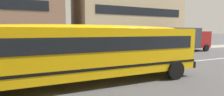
# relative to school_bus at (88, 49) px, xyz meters

# --- Properties ---
(ground_plane) EXTENTS (400.00, 400.00, 0.00)m
(ground_plane) POSITION_rel_school_bus_xyz_m (-3.35, 1.97, -1.60)
(ground_plane) COLOR #4C4C4F
(sidewalk_far) EXTENTS (120.00, 3.00, 0.01)m
(sidewalk_far) POSITION_rel_school_bus_xyz_m (-3.35, 9.91, -1.59)
(sidewalk_far) COLOR gray
(sidewalk_far) RESTS_ON ground_plane
(lane_centreline) EXTENTS (110.00, 0.16, 0.01)m
(lane_centreline) POSITION_rel_school_bus_xyz_m (-3.35, 1.97, -1.60)
(lane_centreline) COLOR silver
(lane_centreline) RESTS_ON ground_plane
(school_bus) EXTENTS (12.05, 2.85, 2.69)m
(school_bus) POSITION_rel_school_bus_xyz_m (0.00, 0.00, 0.00)
(school_bus) COLOR yellow
(school_bus) RESTS_ON ground_plane
(box_truck) EXTENTS (6.12, 2.64, 2.82)m
(box_truck) POSITION_rel_school_bus_xyz_m (13.76, 7.03, -0.06)
(box_truck) COLOR maroon
(box_truck) RESTS_ON ground_plane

